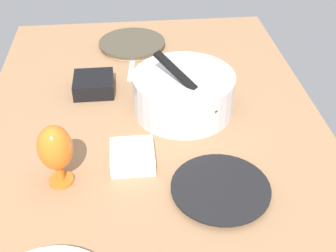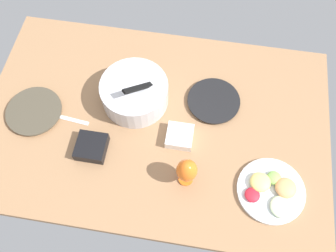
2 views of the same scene
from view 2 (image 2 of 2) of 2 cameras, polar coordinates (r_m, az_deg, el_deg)
ground_plane at (r=165.35cm, az=-2.14°, el=0.46°), size 160.00×104.00×4.00cm
dinner_plate_left at (r=175.97cm, az=-20.74°, el=2.21°), size 25.81×25.81×2.19cm
dinner_plate_right at (r=168.86cm, az=7.36°, el=4.00°), size 24.87×24.87×1.92cm
mixing_bowl at (r=163.95cm, az=-5.39°, el=5.42°), size 30.99×30.99×19.93cm
fruit_platter at (r=155.60cm, az=16.38°, el=-9.92°), size 28.54×28.54×5.43cm
hurricane_glass_orange at (r=142.89cm, az=3.04°, el=-7.24°), size 8.62×8.62×17.36cm
square_bowl_black at (r=158.47cm, az=-12.25°, el=-3.28°), size 12.97×12.97×5.24cm
square_bowl_white at (r=157.38cm, az=1.89°, el=-1.63°), size 11.64×11.64×4.69cm
fork_by_left_plate at (r=169.77cm, az=-15.48°, el=1.07°), size 18.09×3.72×0.60cm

